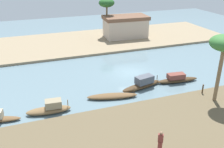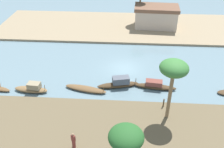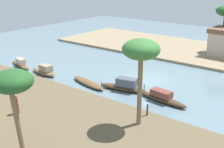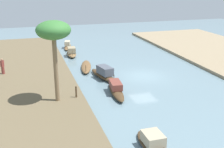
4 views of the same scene
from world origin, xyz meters
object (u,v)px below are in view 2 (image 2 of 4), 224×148
at_px(sampan_downstream_large, 155,86).
at_px(person_on_near_bank, 74,141).
at_px(sampan_open_hull, 86,89).
at_px(sampan_near_left_bank, 32,88).
at_px(palm_tree_left_far, 174,70).
at_px(sampan_midstream, 119,83).
at_px(palm_tree_left_near, 126,138).
at_px(mooring_post, 164,103).
at_px(riverside_building, 156,16).

height_order(sampan_downstream_large, person_on_near_bank, person_on_near_bank).
bearing_deg(sampan_downstream_large, person_on_near_bank, -122.23).
bearing_deg(sampan_open_hull, sampan_downstream_large, 19.21).
distance_m(sampan_near_left_bank, palm_tree_left_far, 16.35).
height_order(sampan_near_left_bank, sampan_midstream, sampan_midstream).
xyz_separation_m(sampan_downstream_large, person_on_near_bank, (-7.72, -9.69, 0.65)).
distance_m(sampan_near_left_bank, palm_tree_left_near, 16.17).
distance_m(sampan_downstream_large, mooring_post, 3.69).
bearing_deg(palm_tree_left_far, palm_tree_left_near, -118.59).
bearing_deg(sampan_midstream, palm_tree_left_near, -98.19).
relative_size(sampan_downstream_large, sampan_open_hull, 0.96).
xyz_separation_m(sampan_midstream, mooring_post, (4.82, -3.70, 0.31)).
bearing_deg(sampan_open_hull, person_on_near_bank, -75.16).
relative_size(mooring_post, palm_tree_left_near, 0.18).
bearing_deg(sampan_near_left_bank, riverside_building, 56.68).
xyz_separation_m(sampan_open_hull, mooring_post, (8.66, -2.67, 0.58)).
relative_size(palm_tree_left_far, riverside_building, 0.83).
bearing_deg(sampan_near_left_bank, sampan_midstream, 14.02).
bearing_deg(palm_tree_left_near, sampan_near_left_bank, 134.75).
distance_m(sampan_near_left_bank, sampan_midstream, 10.12).
height_order(sampan_near_left_bank, person_on_near_bank, person_on_near_bank).
xyz_separation_m(person_on_near_bank, mooring_post, (8.31, 6.07, -0.25)).
bearing_deg(riverside_building, sampan_near_left_bank, -124.95).
relative_size(sampan_near_left_bank, sampan_open_hull, 0.78).
distance_m(sampan_downstream_large, palm_tree_left_far, 7.53).
relative_size(sampan_open_hull, palm_tree_left_far, 0.80).
relative_size(sampan_downstream_large, riverside_building, 0.64).
bearing_deg(person_on_near_bank, mooring_post, -110.03).
bearing_deg(sampan_near_left_bank, palm_tree_left_near, -40.56).
height_order(sampan_downstream_large, sampan_near_left_bank, sampan_near_left_bank).
bearing_deg(sampan_downstream_large, sampan_open_hull, -166.98).
distance_m(sampan_open_hull, palm_tree_left_near, 13.43).
relative_size(sampan_midstream, riverside_building, 0.65).
xyz_separation_m(sampan_near_left_bank, person_on_near_bank, (6.50, -8.13, 0.62)).
bearing_deg(riverside_building, sampan_downstream_large, -91.17).
distance_m(sampan_near_left_bank, sampan_open_hull, 6.18).
relative_size(sampan_downstream_large, person_on_near_bank, 3.00).
height_order(sampan_open_hull, mooring_post, mooring_post).
xyz_separation_m(sampan_near_left_bank, riverside_building, (15.59, 19.94, 1.75)).
bearing_deg(riverside_building, palm_tree_left_near, -95.44).
xyz_separation_m(sampan_near_left_bank, sampan_midstream, (9.99, 1.64, 0.06)).
height_order(palm_tree_left_far, riverside_building, palm_tree_left_far).
bearing_deg(palm_tree_left_near, sampan_downstream_large, 75.45).
bearing_deg(sampan_downstream_large, riverside_building, 92.10).
xyz_separation_m(sampan_near_left_bank, sampan_open_hull, (6.15, 0.62, -0.21)).
height_order(sampan_downstream_large, mooring_post, mooring_post).
height_order(sampan_midstream, sampan_open_hull, sampan_midstream).
relative_size(sampan_near_left_bank, riverside_building, 0.52).
bearing_deg(sampan_downstream_large, sampan_near_left_bank, -167.40).
xyz_separation_m(sampan_midstream, person_on_near_bank, (-3.49, -9.77, 0.56)).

